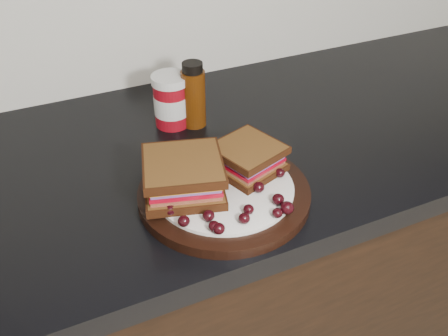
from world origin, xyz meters
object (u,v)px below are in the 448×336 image
Objects in this scene: sandwich_left at (183,176)px; condiment_jar at (171,100)px; oil_bottle at (193,95)px; plate at (224,193)px.

sandwich_left is 1.16× the size of condiment_jar.
sandwich_left is 0.25m from oil_bottle.
condiment_jar is at bearing 154.82° from oil_bottle.
plate is 0.08m from sandwich_left.
sandwich_left is 0.93× the size of oil_bottle.
oil_bottle reaches higher than plate.
plate is 0.25m from oil_bottle.
plate is at bearing -100.44° from oil_bottle.
plate is at bearing 0.41° from sandwich_left.
plate is 0.26m from condiment_jar.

